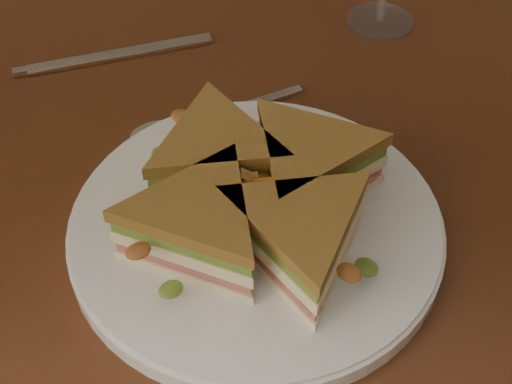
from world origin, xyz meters
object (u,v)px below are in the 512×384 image
at_px(plate, 256,227).
at_px(spoon, 176,127).
at_px(table, 177,240).
at_px(sandwich_wedges, 256,196).
at_px(knife, 108,57).

height_order(plate, spoon, plate).
relative_size(table, sandwich_wedges, 4.66).
height_order(table, knife, knife).
bearing_deg(knife, spoon, -72.82).
bearing_deg(spoon, plate, -86.15).
bearing_deg(plate, table, 105.95).
xyz_separation_m(sandwich_wedges, spoon, (-0.00, 0.15, -0.04)).
distance_m(table, spoon, 0.12).
bearing_deg(spoon, sandwich_wedges, -86.15).
relative_size(spoon, knife, 0.87).
bearing_deg(plate, knife, 92.32).
relative_size(table, plate, 3.90).
relative_size(table, spoon, 6.52).
bearing_deg(plate, sandwich_wedges, -63.43).
bearing_deg(table, plate, -74.05).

